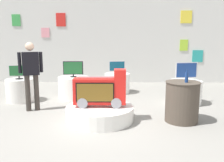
% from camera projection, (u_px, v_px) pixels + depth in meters
% --- Properties ---
extents(ground_plane, '(30.00, 30.00, 0.00)m').
position_uv_depth(ground_plane, '(98.00, 123.00, 4.91)').
color(ground_plane, gray).
extents(back_wall_display, '(10.75, 0.13, 3.28)m').
position_uv_depth(back_wall_display, '(108.00, 41.00, 9.41)').
color(back_wall_display, silver).
rests_on(back_wall_display, ground).
extents(main_display_pedestal, '(1.43, 1.43, 0.31)m').
position_uv_depth(main_display_pedestal, '(100.00, 113.00, 5.08)').
color(main_display_pedestal, white).
rests_on(main_display_pedestal, ground).
extents(novelty_firetruck_tv, '(1.09, 0.37, 0.79)m').
position_uv_depth(novelty_firetruck_tv, '(101.00, 91.00, 4.99)').
color(novelty_firetruck_tv, gray).
rests_on(novelty_firetruck_tv, main_display_pedestal).
extents(display_pedestal_left_rear, '(0.85, 0.85, 0.63)m').
position_uv_depth(display_pedestal_left_rear, '(185.00, 92.00, 6.40)').
color(display_pedestal_left_rear, white).
rests_on(display_pedestal_left_rear, ground).
extents(tv_on_left_rear, '(0.59, 0.19, 0.49)m').
position_uv_depth(tv_on_left_rear, '(186.00, 71.00, 6.29)').
color(tv_on_left_rear, black).
rests_on(tv_on_left_rear, display_pedestal_left_rear).
extents(display_pedestal_center_rear, '(0.75, 0.75, 0.63)m').
position_uv_depth(display_pedestal_center_rear, '(20.00, 90.00, 6.63)').
color(display_pedestal_center_rear, white).
rests_on(display_pedestal_center_rear, ground).
extents(tv_on_center_rear, '(0.50, 0.20, 0.39)m').
position_uv_depth(tv_on_center_rear, '(19.00, 72.00, 6.54)').
color(tv_on_center_rear, black).
rests_on(tv_on_center_rear, display_pedestal_center_rear).
extents(display_pedestal_right_rear, '(0.89, 0.89, 0.63)m').
position_uv_depth(display_pedestal_right_rear, '(74.00, 87.00, 7.01)').
color(display_pedestal_right_rear, white).
rests_on(display_pedestal_right_rear, ground).
extents(tv_on_right_rear, '(0.58, 0.17, 0.46)m').
position_uv_depth(tv_on_right_rear, '(73.00, 68.00, 6.91)').
color(tv_on_right_rear, black).
rests_on(tv_on_right_rear, display_pedestal_right_rear).
extents(display_pedestal_far_right, '(0.81, 0.81, 0.63)m').
position_uv_depth(display_pedestal_far_right, '(117.00, 83.00, 7.71)').
color(display_pedestal_far_right, white).
rests_on(display_pedestal_far_right, ground).
extents(tv_on_far_right, '(0.52, 0.19, 0.40)m').
position_uv_depth(tv_on_far_right, '(117.00, 67.00, 7.61)').
color(tv_on_far_right, black).
rests_on(tv_on_far_right, display_pedestal_far_right).
extents(side_table_round, '(0.71, 0.71, 0.85)m').
position_uv_depth(side_table_round, '(182.00, 101.00, 4.97)').
color(side_table_round, '#4C4238').
rests_on(side_table_round, ground).
extents(bottle_on_side_table, '(0.07, 0.07, 0.26)m').
position_uv_depth(bottle_on_side_table, '(187.00, 77.00, 4.81)').
color(bottle_on_side_table, navy).
rests_on(bottle_on_side_table, side_table_round).
extents(shopper_browsing_near_truck, '(0.52, 0.33, 1.64)m').
position_uv_depth(shopper_browsing_near_truck, '(31.00, 71.00, 5.66)').
color(shopper_browsing_near_truck, '#38332D').
rests_on(shopper_browsing_near_truck, ground).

